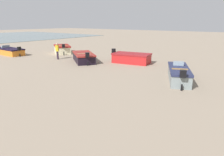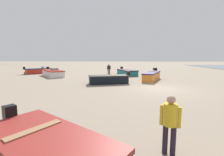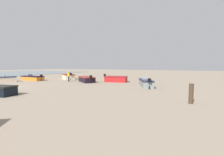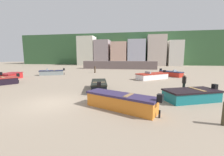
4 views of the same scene
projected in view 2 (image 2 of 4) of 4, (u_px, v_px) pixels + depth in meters
The scene contains 10 objects.
ground_plane at pixel (159, 88), 12.99m from camera, with size 160.00×160.00×0.00m, color gray.
boat_white_1 at pixel (53, 73), 21.27m from camera, with size 4.80×4.36×1.18m.
boat_black_2 at pixel (45, 152), 3.58m from camera, with size 3.48×3.99×1.15m.
boat_black_3 at pixel (109, 79), 15.29m from camera, with size 2.33×4.18×1.14m.
boat_orange_5 at pixel (152, 76), 17.62m from camera, with size 4.57×2.84×1.25m.
boat_teal_7 at pixel (127, 72), 22.49m from camera, with size 4.12×3.05×1.13m.
boat_red_9 at pixel (38, 71), 24.74m from camera, with size 3.54×3.64×1.15m.
mooring_post_near_water at pixel (154, 71), 22.41m from camera, with size 0.23×0.23×1.09m, color #423B27.
beach_walker_foreground at pixel (170, 120), 4.05m from camera, with size 0.45×0.52×1.62m.
beach_walker_distant at pixel (109, 68), 22.81m from camera, with size 0.37×0.54×1.62m.
Camera 2 is at (-12.93, 3.32, 2.59)m, focal length 24.96 mm.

